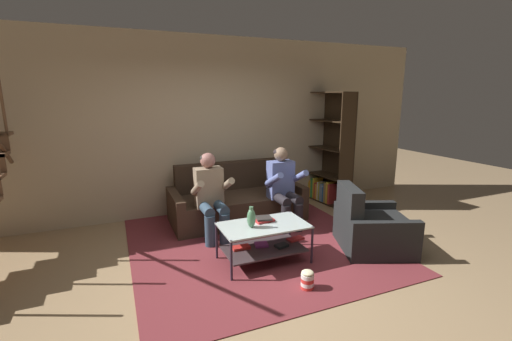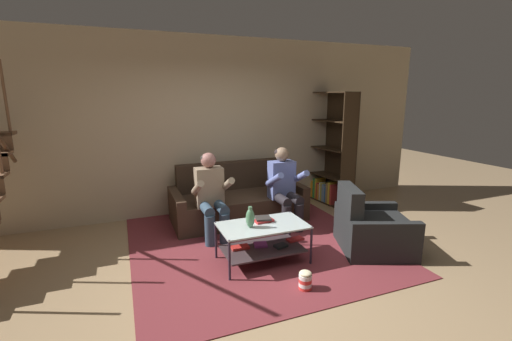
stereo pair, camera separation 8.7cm
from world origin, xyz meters
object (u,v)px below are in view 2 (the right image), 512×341
Objects in this scene: coffee_table at (263,237)px; popcorn_tub at (305,280)px; couch at (237,202)px; book_stack at (263,219)px; person_seated_right at (285,185)px; bookshelf at (332,163)px; armchair at (371,230)px; person_seated_left at (211,193)px; vase at (250,218)px.

coffee_table is 0.78m from popcorn_tub.
couch is 1.42m from book_stack.
coffee_table is (-0.74, -0.93, -0.35)m from person_seated_right.
bookshelf is at bearing 39.53° from coffee_table.
armchair is at bearing 22.27° from popcorn_tub.
person_seated_left is (-0.56, -0.56, 0.36)m from couch.
vase reaches higher than coffee_table.
bookshelf is (1.92, 0.24, 0.44)m from couch.
couch is 1.50m from coffee_table.
bookshelf is at bearing 37.77° from vase.
vase reaches higher than book_stack.
popcorn_tub is (-0.58, -1.66, -0.55)m from person_seated_right.
armchair reaches higher than vase.
coffee_table is at bearing 9.49° from vase.
book_stack is 0.22× the size of armchair.
armchair is 1.37m from popcorn_tub.
armchair is 5.40× the size of popcorn_tub.
popcorn_tub is at bearing -90.37° from couch.
person_seated_right reaches higher than book_stack.
couch is at bearing 135.01° from person_seated_right.
vase is at bearing 173.29° from armchair.
vase is 0.12× the size of bookshelf.
vase is at bearing -77.68° from person_seated_left.
armchair is at bearing -32.48° from person_seated_left.
person_seated_right is 1.39m from armchair.
person_seated_right reaches higher than armchair.
armchair reaches higher than book_stack.
person_seated_right is 1.07× the size of armchair.
couch reaches higher than vase.
person_seated_right is at bearing -149.53° from bookshelf.
bookshelf is (2.06, 1.64, 0.23)m from book_stack.
person_seated_left reaches higher than coffee_table.
vase is at bearing -170.51° from coffee_table.
vase is at bearing 115.68° from popcorn_tub.
person_seated_right is at bearing 70.91° from popcorn_tub.
person_seated_left reaches higher than couch.
person_seated_right reaches higher than coffee_table.
bookshelf reaches higher than book_stack.
person_seated_right is at bearing 120.63° from armchair.
person_seated_right is at bearing 51.61° from coffee_table.
couch is 0.87m from person_seated_right.
person_seated_right is 1.84m from popcorn_tub.
couch reaches higher than popcorn_tub.
person_seated_right is 1.33m from vase.
couch is at bearing 76.99° from vase.
person_seated_left reaches higher than book_stack.
person_seated_left is at bearing -134.96° from couch.
person_seated_left is 1.08× the size of coffee_table.
armchair is (1.24, -1.71, -0.01)m from couch.
coffee_table is 4.56× the size of book_stack.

